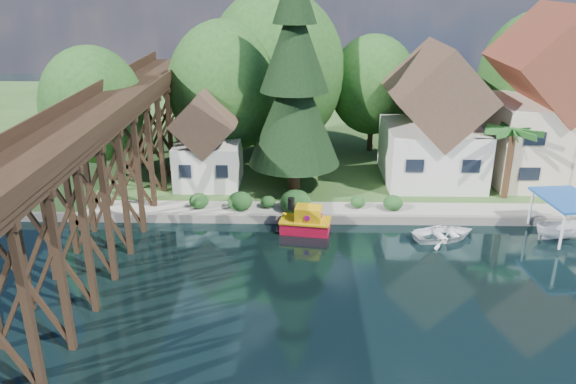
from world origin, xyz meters
name	(u,v)px	position (x,y,z in m)	size (l,w,h in m)	color
ground	(364,282)	(0.00, 0.00, 0.00)	(140.00, 140.00, 0.00)	black
bank	(333,126)	(0.00, 34.00, 0.25)	(140.00, 52.00, 0.50)	#2A491D
seawall	(409,220)	(4.00, 8.00, 0.31)	(60.00, 0.40, 0.62)	slate
promenade	(434,210)	(6.00, 9.30, 0.53)	(50.00, 2.60, 0.06)	gray
trestle_bridge	(104,162)	(-16.00, 5.17, 5.35)	(4.12, 44.18, 9.30)	black
house_left	(434,124)	(7.00, 16.00, 5.14)	(7.64, 8.64, 11.02)	silver
house_center	(547,108)	(16.00, 16.50, 6.42)	(8.65, 9.18, 13.89)	beige
shed	(208,144)	(-11.00, 14.50, 3.83)	(5.09, 5.40, 7.85)	silver
bg_trees	(354,85)	(1.00, 21.25, 7.29)	(49.90, 13.30, 10.57)	#382314
shrubs	(287,200)	(-4.60, 9.26, 1.23)	(15.76, 2.47, 1.70)	#153C16
conifer	(294,83)	(-4.16, 13.53, 8.88)	(7.07, 7.07, 17.40)	#382314
palm_tree	(513,134)	(11.85, 11.92, 5.50)	(5.07, 5.07, 5.73)	#382314
tugboat	(306,222)	(-3.27, 6.60, 0.73)	(3.61, 2.34, 2.44)	red
boat_white_a	(444,232)	(5.87, 5.73, 0.44)	(3.03, 4.24, 0.88)	white
boat_canopy	(563,222)	(13.60, 5.86, 1.24)	(3.76, 4.81, 2.89)	white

